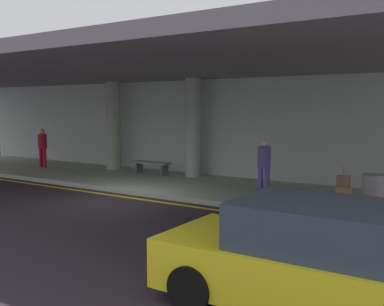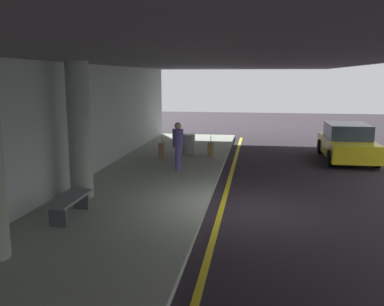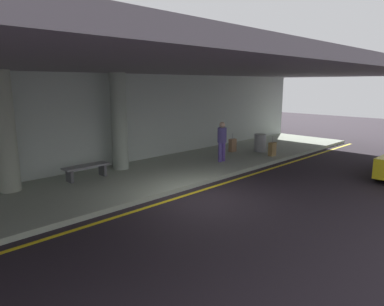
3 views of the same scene
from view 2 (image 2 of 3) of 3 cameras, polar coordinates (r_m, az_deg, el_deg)
name	(u,v)px [view 2 (image 2 of 3)]	position (r m, az deg, el deg)	size (l,w,h in m)	color
ground_plane	(246,209)	(11.10, 7.35, -7.59)	(60.00, 60.00, 0.00)	#272027
sidewalk	(131,201)	(11.56, -8.29, -6.49)	(26.00, 4.20, 0.15)	#98A28F
lane_stripe_yellow	(222,208)	(11.13, 4.04, -7.46)	(26.00, 0.14, 0.01)	yellow
support_column_left_mid	(79,131)	(11.65, -15.00, 2.95)	(0.61, 0.61, 3.65)	#909B8E
ceiling_overhang	(146,54)	(10.95, -6.26, 13.15)	(28.00, 13.20, 0.30)	slate
terminal_back_wall	(49,133)	(12.04, -18.82, 2.62)	(26.00, 0.30, 3.80)	#ADB8B0
car_yellow_taxi	(347,143)	(18.40, 20.27, 1.29)	(4.10, 1.92, 1.50)	yellow
traveler_with_luggage	(178,143)	(14.74, -1.93, 1.40)	(0.38, 0.38, 1.68)	#57479E
suitcase_upright_primary	(211,150)	(17.17, 2.55, 0.47)	(0.36, 0.22, 0.90)	olive
suitcase_upright_secondary	(162,150)	(17.01, -4.06, 0.36)	(0.36, 0.22, 0.90)	#966F4F
bench_metal	(70,203)	(10.28, -16.21, -6.46)	(1.60, 0.50, 0.48)	slate
trash_bin_steel	(188,144)	(17.77, -0.50, 1.19)	(0.56, 0.56, 0.85)	gray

